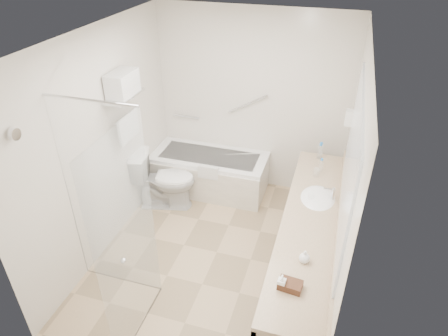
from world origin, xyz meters
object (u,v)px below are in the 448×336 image
(vanity_counter, at_px, (308,236))
(bathtub, at_px, (210,172))
(toilet, at_px, (165,180))
(water_bottle_left, at_px, (321,165))
(amenity_basket, at_px, (290,285))

(vanity_counter, bearing_deg, bathtub, 137.65)
(bathtub, xyz_separation_m, toilet, (-0.45, -0.54, 0.13))
(vanity_counter, xyz_separation_m, water_bottle_left, (0.01, 0.94, 0.29))
(vanity_counter, bearing_deg, toilet, 156.71)
(toilet, bearing_deg, amenity_basket, -145.78)
(bathtub, height_order, water_bottle_left, water_bottle_left)
(bathtub, bearing_deg, vanity_counter, -42.35)
(bathtub, height_order, vanity_counter, vanity_counter)
(vanity_counter, bearing_deg, amenity_basket, -94.03)
(bathtub, distance_m, toilet, 0.71)
(toilet, xyz_separation_m, water_bottle_left, (1.98, 0.09, 0.53))
(vanity_counter, distance_m, amenity_basket, 0.93)
(vanity_counter, distance_m, toilet, 2.16)
(bathtub, relative_size, vanity_counter, 0.59)
(toilet, relative_size, amenity_basket, 4.35)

